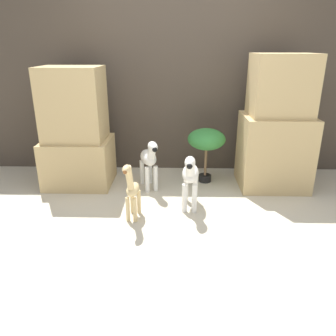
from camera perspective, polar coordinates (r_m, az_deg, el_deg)
ground_plane at (r=3.21m, az=1.08°, el=-9.62°), size 14.00×14.00×0.00m
wall_back at (r=4.37m, az=1.39°, el=13.83°), size 6.40×0.08×2.20m
rock_pillar_left at (r=4.04m, az=-15.68°, el=6.02°), size 0.78×0.65×1.40m
rock_pillar_right at (r=4.02m, az=18.37°, el=6.48°), size 0.78×0.65×1.54m
zebra_right at (r=3.34m, az=3.90°, el=-1.32°), size 0.20×0.50×0.63m
zebra_left at (r=3.82m, az=-3.29°, el=1.52°), size 0.29×0.50×0.63m
giraffe_figurine at (r=3.16m, az=-6.31°, el=-3.72°), size 0.14×0.39×0.62m
potted_palm_front at (r=4.00m, az=6.71°, el=4.73°), size 0.46×0.46×0.68m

